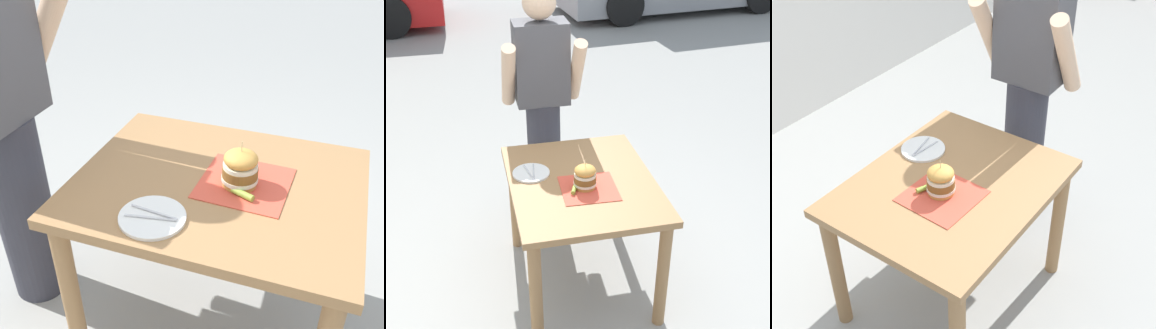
% 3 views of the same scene
% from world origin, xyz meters
% --- Properties ---
extents(ground_plane, '(80.00, 80.00, 0.00)m').
position_xyz_m(ground_plane, '(0.00, 0.00, 0.00)').
color(ground_plane, '#9E9E99').
extents(patio_table, '(0.83, 1.03, 0.75)m').
position_xyz_m(patio_table, '(0.00, 0.00, 0.62)').
color(patio_table, '#9E7247').
rests_on(patio_table, ground).
extents(serving_paper, '(0.33, 0.33, 0.00)m').
position_xyz_m(serving_paper, '(0.02, -0.09, 0.75)').
color(serving_paper, '#D64C38').
rests_on(serving_paper, patio_table).
extents(sandwich, '(0.13, 0.13, 0.17)m').
position_xyz_m(sandwich, '(0.00, -0.08, 0.82)').
color(sandwich, gold).
rests_on(sandwich, serving_paper).
extents(pickle_spear, '(0.05, 0.09, 0.02)m').
position_xyz_m(pickle_spear, '(-0.07, -0.11, 0.77)').
color(pickle_spear, '#8EA83D').
rests_on(pickle_spear, serving_paper).
extents(side_plate_with_forks, '(0.22, 0.22, 0.02)m').
position_xyz_m(side_plate_with_forks, '(-0.28, 0.14, 0.76)').
color(side_plate_with_forks, white).
rests_on(side_plate_with_forks, patio_table).
extents(diner_across_table, '(0.55, 0.35, 1.69)m').
position_xyz_m(diner_across_table, '(-0.08, 0.84, 0.88)').
color(diner_across_table, '#33333D').
rests_on(diner_across_table, ground).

